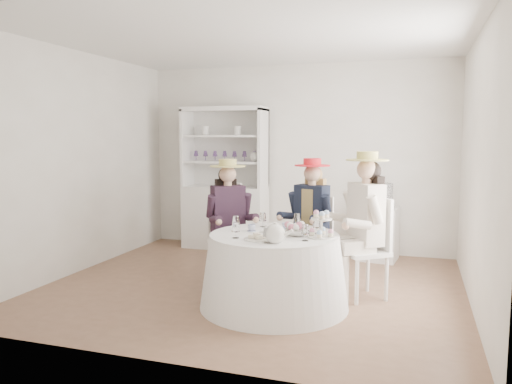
% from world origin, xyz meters
% --- Properties ---
extents(ground, '(4.50, 4.50, 0.00)m').
position_xyz_m(ground, '(0.00, 0.00, 0.00)').
color(ground, brown).
rests_on(ground, ground).
extents(ceiling, '(4.50, 4.50, 0.00)m').
position_xyz_m(ceiling, '(0.00, 0.00, 2.70)').
color(ceiling, white).
rests_on(ceiling, wall_back).
extents(wall_back, '(4.50, 0.00, 4.50)m').
position_xyz_m(wall_back, '(0.00, 2.00, 1.35)').
color(wall_back, silver).
rests_on(wall_back, ground).
extents(wall_front, '(4.50, 0.00, 4.50)m').
position_xyz_m(wall_front, '(0.00, -2.00, 1.35)').
color(wall_front, silver).
rests_on(wall_front, ground).
extents(wall_left, '(0.00, 4.50, 4.50)m').
position_xyz_m(wall_left, '(-2.25, 0.00, 1.35)').
color(wall_left, silver).
rests_on(wall_left, ground).
extents(wall_right, '(0.00, 4.50, 4.50)m').
position_xyz_m(wall_right, '(2.25, 0.00, 1.35)').
color(wall_right, silver).
rests_on(wall_right, ground).
extents(tea_table, '(1.46, 1.46, 0.72)m').
position_xyz_m(tea_table, '(0.40, -0.56, 0.36)').
color(tea_table, white).
rests_on(tea_table, ground).
extents(hutch, '(1.30, 0.64, 2.09)m').
position_xyz_m(hutch, '(-1.01, 1.73, 0.74)').
color(hutch, silver).
rests_on(hutch, ground).
extents(side_table, '(0.51, 0.51, 0.72)m').
position_xyz_m(side_table, '(1.25, 1.67, 0.36)').
color(side_table, silver).
rests_on(side_table, ground).
extents(hatbox, '(0.41, 0.41, 0.32)m').
position_xyz_m(hatbox, '(1.25, 1.67, 0.88)').
color(hatbox, black).
rests_on(hatbox, side_table).
extents(guest_left, '(0.58, 0.61, 1.41)m').
position_xyz_m(guest_left, '(-0.32, 0.07, 0.80)').
color(guest_left, silver).
rests_on(guest_left, ground).
extents(guest_mid, '(0.54, 0.58, 1.42)m').
position_xyz_m(guest_mid, '(0.56, 0.39, 0.80)').
color(guest_mid, silver).
rests_on(guest_mid, ground).
extents(guest_right, '(0.65, 0.63, 1.52)m').
position_xyz_m(guest_right, '(1.20, -0.03, 0.85)').
color(guest_right, silver).
rests_on(guest_right, ground).
extents(spare_chair, '(0.63, 0.63, 1.08)m').
position_xyz_m(spare_chair, '(-0.49, 0.97, 0.58)').
color(spare_chair, silver).
rests_on(spare_chair, ground).
extents(teacup_a, '(0.09, 0.09, 0.06)m').
position_xyz_m(teacup_a, '(0.15, -0.50, 0.75)').
color(teacup_a, white).
rests_on(teacup_a, tea_table).
extents(teacup_b, '(0.08, 0.08, 0.06)m').
position_xyz_m(teacup_b, '(0.44, -0.29, 0.75)').
color(teacup_b, white).
rests_on(teacup_b, tea_table).
extents(teacup_c, '(0.11, 0.11, 0.07)m').
position_xyz_m(teacup_c, '(0.59, -0.35, 0.76)').
color(teacup_c, white).
rests_on(teacup_c, tea_table).
extents(flower_bowl, '(0.22, 0.22, 0.05)m').
position_xyz_m(flower_bowl, '(0.63, -0.58, 0.75)').
color(flower_bowl, white).
rests_on(flower_bowl, tea_table).
extents(flower_arrangement, '(0.17, 0.17, 0.06)m').
position_xyz_m(flower_arrangement, '(0.60, -0.54, 0.80)').
color(flower_arrangement, '#CA657E').
rests_on(flower_arrangement, tea_table).
extents(table_teapot, '(0.26, 0.18, 0.19)m').
position_xyz_m(table_teapot, '(0.52, -0.94, 0.80)').
color(table_teapot, white).
rests_on(table_teapot, tea_table).
extents(sandwich_plate, '(0.25, 0.25, 0.06)m').
position_xyz_m(sandwich_plate, '(0.33, -0.86, 0.74)').
color(sandwich_plate, white).
rests_on(sandwich_plate, tea_table).
extents(cupcake_stand, '(0.26, 0.26, 0.25)m').
position_xyz_m(cupcake_stand, '(0.86, -0.58, 0.81)').
color(cupcake_stand, white).
rests_on(cupcake_stand, tea_table).
extents(stemware_set, '(0.88, 0.89, 0.15)m').
position_xyz_m(stemware_set, '(0.40, -0.56, 0.80)').
color(stemware_set, white).
rests_on(stemware_set, tea_table).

